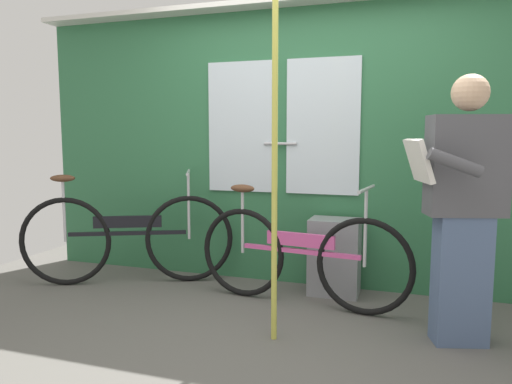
# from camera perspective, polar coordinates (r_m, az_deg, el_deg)

# --- Properties ---
(ground_plane) EXTENTS (5.87, 3.97, 0.04)m
(ground_plane) POSITION_cam_1_polar(r_m,az_deg,el_deg) (3.19, 0.84, -16.97)
(ground_plane) COLOR #56544F
(train_door_wall) EXTENTS (4.87, 0.28, 2.33)m
(train_door_wall) POSITION_cam_1_polar(r_m,az_deg,el_deg) (4.06, 5.78, 6.05)
(train_door_wall) COLOR #2D6B42
(train_door_wall) RESTS_ON ground_plane
(bicycle_near_door) EXTENTS (1.64, 0.44, 0.91)m
(bicycle_near_door) POSITION_cam_1_polar(r_m,az_deg,el_deg) (3.62, 5.10, -7.52)
(bicycle_near_door) COLOR black
(bicycle_near_door) RESTS_ON ground_plane
(bicycle_leaning_behind) EXTENTS (1.64, 0.80, 0.96)m
(bicycle_leaning_behind) POSITION_cam_1_polar(r_m,az_deg,el_deg) (4.26, -14.94, -5.21)
(bicycle_leaning_behind) COLOR black
(bicycle_leaning_behind) RESTS_ON ground_plane
(passenger_reading_newspaper) EXTENTS (0.61, 0.53, 1.61)m
(passenger_reading_newspaper) POSITION_cam_1_polar(r_m,az_deg,el_deg) (3.11, 23.20, -1.42)
(passenger_reading_newspaper) COLOR slate
(passenger_reading_newspaper) RESTS_ON ground_plane
(trash_bin_by_wall) EXTENTS (0.39, 0.28, 0.61)m
(trash_bin_by_wall) POSITION_cam_1_polar(r_m,az_deg,el_deg) (3.92, 9.25, -7.53)
(trash_bin_by_wall) COLOR gray
(trash_bin_by_wall) RESTS_ON ground_plane
(handrail_pole) EXTENTS (0.04, 0.04, 2.29)m
(handrail_pole) POSITION_cam_1_polar(r_m,az_deg,el_deg) (2.89, 2.21, 4.39)
(handrail_pole) COLOR #C6C14C
(handrail_pole) RESTS_ON ground_plane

